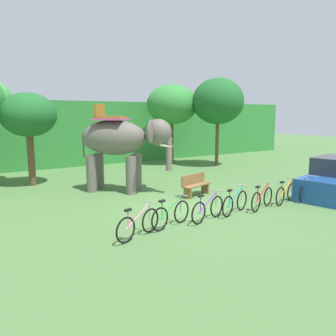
# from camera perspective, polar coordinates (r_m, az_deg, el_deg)

# --- Properties ---
(ground_plane) EXTENTS (80.00, 80.00, 0.00)m
(ground_plane) POSITION_cam_1_polar(r_m,az_deg,el_deg) (12.49, 3.50, -6.42)
(ground_plane) COLOR #4C753D
(foliage_hedge) EXTENTS (36.00, 6.00, 4.16)m
(foliage_hedge) POSITION_cam_1_polar(r_m,az_deg,el_deg) (25.04, -16.07, 5.94)
(foliage_hedge) COLOR #338438
(foliage_hedge) RESTS_ON ground
(tree_right) EXTENTS (2.54, 2.54, 4.33)m
(tree_right) POSITION_cam_1_polar(r_m,az_deg,el_deg) (16.87, -22.65, 8.23)
(tree_right) COLOR brown
(tree_right) RESTS_ON ground
(tree_left) EXTENTS (3.35, 3.35, 5.26)m
(tree_left) POSITION_cam_1_polar(r_m,az_deg,el_deg) (22.45, 0.70, 10.74)
(tree_left) COLOR brown
(tree_left) RESTS_ON ground
(tree_center) EXTENTS (3.27, 3.27, 5.60)m
(tree_center) POSITION_cam_1_polar(r_m,az_deg,el_deg) (21.89, 8.50, 11.14)
(tree_center) COLOR brown
(tree_center) RESTS_ON ground
(elephant) EXTENTS (3.67, 3.69, 3.78)m
(elephant) POSITION_cam_1_polar(r_m,az_deg,el_deg) (14.54, -8.02, 4.56)
(elephant) COLOR #665E56
(elephant) RESTS_ON ground
(bike_pink) EXTENTS (1.62, 0.73, 0.92)m
(bike_pink) POSITION_cam_1_polar(r_m,az_deg,el_deg) (9.31, -5.06, -9.47)
(bike_pink) COLOR black
(bike_pink) RESTS_ON ground
(bike_green) EXTENTS (1.65, 0.65, 0.92)m
(bike_green) POSITION_cam_1_polar(r_m,az_deg,el_deg) (10.13, 0.51, -7.88)
(bike_green) COLOR black
(bike_green) RESTS_ON ground
(bike_purple) EXTENTS (1.66, 0.64, 0.92)m
(bike_purple) POSITION_cam_1_polar(r_m,az_deg,el_deg) (10.78, 6.80, -6.89)
(bike_purple) COLOR black
(bike_purple) RESTS_ON ground
(bike_teal) EXTENTS (1.64, 0.69, 0.92)m
(bike_teal) POSITION_cam_1_polar(r_m,az_deg,el_deg) (11.65, 11.33, -5.77)
(bike_teal) COLOR black
(bike_teal) RESTS_ON ground
(bike_red) EXTENTS (1.64, 0.68, 0.92)m
(bike_red) POSITION_cam_1_polar(r_m,az_deg,el_deg) (12.42, 15.71, -5.00)
(bike_red) COLOR black
(bike_red) RESTS_ON ground
(bike_orange) EXTENTS (1.67, 0.61, 0.92)m
(bike_orange) POSITION_cam_1_polar(r_m,az_deg,el_deg) (13.48, 19.42, -4.08)
(bike_orange) COLOR black
(bike_orange) RESTS_ON ground
(bike_white) EXTENTS (1.65, 0.66, 0.92)m
(bike_white) POSITION_cam_1_polar(r_m,az_deg,el_deg) (14.32, 22.62, -3.50)
(bike_white) COLOR black
(bike_white) RESTS_ON ground
(wooden_bench) EXTENTS (1.55, 0.80, 0.89)m
(wooden_bench) POSITION_cam_1_polar(r_m,az_deg,el_deg) (13.93, 4.69, -2.76)
(wooden_bench) COLOR brown
(wooden_bench) RESTS_ON ground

